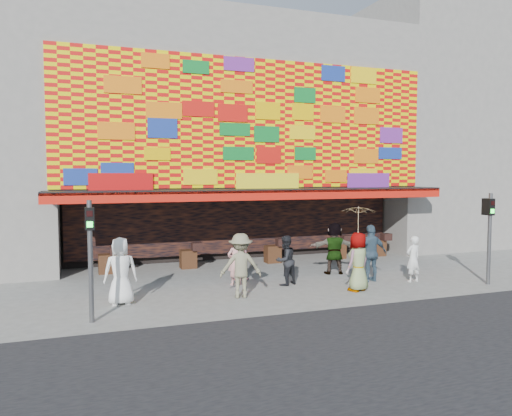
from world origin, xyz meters
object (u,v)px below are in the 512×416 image
object	(u,v)px
signal_left	(90,247)
ped_b	(235,261)
ped_e	(371,253)
ped_a	(121,271)
ped_f	(334,248)
ped_g	(358,262)
ped_d	(241,265)
ped_h	(413,259)
ped_i	(238,258)
ped_c	(285,260)
parasol	(359,221)
signal_right	(490,228)

from	to	relation	value
signal_left	ped_b	distance (m)	5.44
ped_e	ped_a	bearing A→B (deg)	2.14
ped_f	ped_g	world-z (taller)	ped_f
ped_d	ped_h	bearing A→B (deg)	-168.58
signal_left	ped_h	bearing A→B (deg)	6.39
signal_left	ped_h	distance (m)	10.43
ped_b	ped_f	bearing A→B (deg)	177.56
signal_left	ped_i	xyz separation A→B (m)	(4.87, 3.43, -1.10)
signal_left	ped_c	bearing A→B (deg)	19.59
ped_e	ped_i	size ratio (longest dim) A/B	1.27
ped_f	parasol	bearing A→B (deg)	94.48
ped_h	ped_i	bearing A→B (deg)	-30.72
ped_d	ped_b	bearing A→B (deg)	-91.27
signal_right	ped_g	distance (m)	4.67
ped_b	ped_c	bearing A→B (deg)	149.05
signal_right	parasol	size ratio (longest dim) A/B	1.58
ped_b	ped_i	world-z (taller)	ped_b
ped_d	ped_i	bearing A→B (deg)	-95.20
ped_a	ped_b	bearing A→B (deg)	-161.56
ped_e	ped_g	xyz separation A→B (m)	(-1.15, -1.05, -0.05)
ped_b	parasol	bearing A→B (deg)	137.96
ped_h	parasol	bearing A→B (deg)	3.92
signal_right	ped_i	distance (m)	8.34
ped_h	ped_g	bearing A→B (deg)	3.92
ped_d	ped_f	world-z (taller)	ped_d
ped_f	ped_i	distance (m)	3.60
ped_e	ped_h	bearing A→B (deg)	158.11
ped_i	ped_b	bearing A→B (deg)	84.23
ped_d	ped_f	distance (m)	4.76
signal_right	ped_f	distance (m)	5.18
signal_right	ped_e	world-z (taller)	signal_right
signal_right	ped_e	bearing A→B (deg)	153.48
ped_b	ped_g	world-z (taller)	ped_g
signal_right	ped_b	distance (m)	8.38
ped_d	ped_a	bearing A→B (deg)	5.00
ped_d	ped_g	size ratio (longest dim) A/B	1.04
ped_g	ped_h	bearing A→B (deg)	169.76
signal_left	ped_g	world-z (taller)	signal_left
signal_right	ped_b	size ratio (longest dim) A/B	1.95
ped_g	ped_b	bearing A→B (deg)	-54.76
ped_e	parasol	bearing A→B (deg)	43.10
ped_f	parasol	xyz separation A→B (m)	(-0.59, -2.60, 1.23)
ped_a	ped_d	size ratio (longest dim) A/B	1.00
ped_a	ped_g	bearing A→B (deg)	172.74
ped_e	ped_i	world-z (taller)	ped_e
signal_right	ped_c	distance (m)	6.77
signal_right	ped_h	size ratio (longest dim) A/B	1.94
ped_c	ped_i	xyz separation A→B (m)	(-1.20, 1.27, -0.06)
ped_d	ped_h	distance (m)	6.11
ped_h	ped_i	distance (m)	5.89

